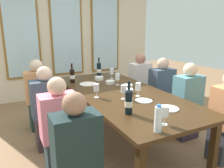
{
  "coord_description": "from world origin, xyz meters",
  "views": [
    {
      "loc": [
        -1.38,
        -2.47,
        1.59
      ],
      "look_at": [
        0.0,
        0.26,
        0.79
      ],
      "focal_mm": 35.4,
      "sensor_mm": 36.0,
      "label": 1
    }
  ],
  "objects_px": {
    "white_plate_1": "(168,108)",
    "tasting_bowl_2": "(110,82)",
    "seated_person_3": "(187,103)",
    "seated_person_7": "(140,84)",
    "seated_person_5": "(161,93)",
    "dining_table": "(121,96)",
    "wine_bottle_2": "(99,69)",
    "seated_person_0": "(77,160)",
    "wine_glass_2": "(112,72)",
    "seated_person_6": "(39,97)",
    "wine_glass_4": "(165,112)",
    "seated_person_2": "(60,131)",
    "seated_person_4": "(47,110)",
    "white_plate_2": "(88,84)",
    "wine_bottle_1": "(129,102)",
    "wine_glass_1": "(124,89)",
    "tasting_bowl_1": "(99,78)",
    "wine_glass_0": "(117,77)",
    "tasting_bowl_0": "(128,91)",
    "wine_glass_5": "(96,88)",
    "white_plate_0": "(144,101)",
    "wine_bottle_0": "(72,75)",
    "wine_glass_3": "(138,87)",
    "tasting_bowl_3": "(128,86)",
    "water_bottle": "(158,119)"
  },
  "relations": [
    {
      "from": "wine_bottle_0",
      "to": "tasting_bowl_1",
      "type": "height_order",
      "value": "wine_bottle_0"
    },
    {
      "from": "wine_glass_1",
      "to": "seated_person_5",
      "type": "relative_size",
      "value": 0.16
    },
    {
      "from": "wine_glass_2",
      "to": "seated_person_6",
      "type": "bearing_deg",
      "value": 169.16
    },
    {
      "from": "tasting_bowl_3",
      "to": "seated_person_2",
      "type": "relative_size",
      "value": 0.12
    },
    {
      "from": "wine_glass_2",
      "to": "seated_person_4",
      "type": "distance_m",
      "value": 1.28
    },
    {
      "from": "tasting_bowl_3",
      "to": "wine_glass_4",
      "type": "xyz_separation_m",
      "value": [
        -0.33,
        -1.19,
        0.1
      ]
    },
    {
      "from": "wine_bottle_1",
      "to": "seated_person_0",
      "type": "distance_m",
      "value": 0.74
    },
    {
      "from": "tasting_bowl_0",
      "to": "wine_glass_5",
      "type": "height_order",
      "value": "wine_glass_5"
    },
    {
      "from": "dining_table",
      "to": "seated_person_6",
      "type": "bearing_deg",
      "value": 133.29
    },
    {
      "from": "wine_bottle_1",
      "to": "tasting_bowl_3",
      "type": "distance_m",
      "value": 0.97
    },
    {
      "from": "wine_bottle_2",
      "to": "wine_glass_1",
      "type": "relative_size",
      "value": 1.91
    },
    {
      "from": "seated_person_6",
      "to": "tasting_bowl_0",
      "type": "bearing_deg",
      "value": -45.86
    },
    {
      "from": "water_bottle",
      "to": "seated_person_5",
      "type": "height_order",
      "value": "seated_person_5"
    },
    {
      "from": "wine_glass_0",
      "to": "wine_bottle_1",
      "type": "bearing_deg",
      "value": -112.42
    },
    {
      "from": "wine_bottle_2",
      "to": "tasting_bowl_1",
      "type": "height_order",
      "value": "wine_bottle_2"
    },
    {
      "from": "white_plate_1",
      "to": "seated_person_5",
      "type": "bearing_deg",
      "value": 53.57
    },
    {
      "from": "wine_glass_0",
      "to": "wine_glass_3",
      "type": "relative_size",
      "value": 1.0
    },
    {
      "from": "tasting_bowl_3",
      "to": "wine_glass_1",
      "type": "height_order",
      "value": "wine_glass_1"
    },
    {
      "from": "seated_person_4",
      "to": "seated_person_6",
      "type": "xyz_separation_m",
      "value": [
        0.0,
        0.65,
        0.0
      ]
    },
    {
      "from": "wine_glass_5",
      "to": "seated_person_5",
      "type": "relative_size",
      "value": 0.16
    },
    {
      "from": "white_plate_2",
      "to": "wine_glass_3",
      "type": "xyz_separation_m",
      "value": [
        0.35,
        -0.84,
        0.11
      ]
    },
    {
      "from": "seated_person_3",
      "to": "seated_person_7",
      "type": "height_order",
      "value": "same"
    },
    {
      "from": "wine_glass_3",
      "to": "white_plate_0",
      "type": "bearing_deg",
      "value": -102.01
    },
    {
      "from": "white_plate_1",
      "to": "wine_bottle_2",
      "type": "distance_m",
      "value": 1.76
    },
    {
      "from": "wine_glass_4",
      "to": "seated_person_7",
      "type": "xyz_separation_m",
      "value": [
        1.06,
        1.97,
        -0.34
      ]
    },
    {
      "from": "seated_person_0",
      "to": "seated_person_7",
      "type": "distance_m",
      "value": 2.58
    },
    {
      "from": "wine_bottle_0",
      "to": "seated_person_7",
      "type": "relative_size",
      "value": 0.27
    },
    {
      "from": "seated_person_3",
      "to": "seated_person_4",
      "type": "bearing_deg",
      "value": 161.18
    },
    {
      "from": "white_plate_0",
      "to": "water_bottle",
      "type": "distance_m",
      "value": 0.79
    },
    {
      "from": "wine_glass_0",
      "to": "wine_glass_1",
      "type": "bearing_deg",
      "value": -111.61
    },
    {
      "from": "seated_person_3",
      "to": "seated_person_4",
      "type": "relative_size",
      "value": 1.0
    },
    {
      "from": "tasting_bowl_0",
      "to": "wine_glass_0",
      "type": "relative_size",
      "value": 0.75
    },
    {
      "from": "tasting_bowl_2",
      "to": "wine_glass_4",
      "type": "distance_m",
      "value": 1.54
    },
    {
      "from": "wine_glass_4",
      "to": "seated_person_2",
      "type": "relative_size",
      "value": 0.16
    },
    {
      "from": "white_plate_2",
      "to": "seated_person_6",
      "type": "distance_m",
      "value": 0.81
    },
    {
      "from": "seated_person_2",
      "to": "seated_person_6",
      "type": "xyz_separation_m",
      "value": [
        0.0,
        1.31,
        0.0
      ]
    },
    {
      "from": "wine_glass_2",
      "to": "white_plate_2",
      "type": "bearing_deg",
      "value": -160.64
    },
    {
      "from": "seated_person_5",
      "to": "seated_person_6",
      "type": "height_order",
      "value": "same"
    },
    {
      "from": "wine_glass_2",
      "to": "wine_glass_5",
      "type": "bearing_deg",
      "value": -127.42
    },
    {
      "from": "tasting_bowl_1",
      "to": "wine_glass_0",
      "type": "relative_size",
      "value": 0.82
    },
    {
      "from": "white_plate_0",
      "to": "wine_glass_1",
      "type": "relative_size",
      "value": 1.15
    },
    {
      "from": "wine_bottle_0",
      "to": "seated_person_0",
      "type": "bearing_deg",
      "value": -106.19
    },
    {
      "from": "wine_bottle_0",
      "to": "wine_glass_2",
      "type": "relative_size",
      "value": 1.73
    },
    {
      "from": "wine_bottle_1",
      "to": "seated_person_7",
      "type": "distance_m",
      "value": 2.04
    },
    {
      "from": "dining_table",
      "to": "wine_bottle_2",
      "type": "bearing_deg",
      "value": 83.43
    },
    {
      "from": "tasting_bowl_2",
      "to": "white_plate_1",
      "type": "bearing_deg",
      "value": -86.45
    },
    {
      "from": "tasting_bowl_1",
      "to": "wine_glass_0",
      "type": "xyz_separation_m",
      "value": [
        0.11,
        -0.43,
        0.09
      ]
    },
    {
      "from": "tasting_bowl_2",
      "to": "white_plate_0",
      "type": "bearing_deg",
      "value": -90.4
    },
    {
      "from": "wine_glass_4",
      "to": "seated_person_3",
      "type": "distance_m",
      "value": 1.35
    },
    {
      "from": "white_plate_1",
      "to": "tasting_bowl_2",
      "type": "distance_m",
      "value": 1.23
    }
  ]
}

